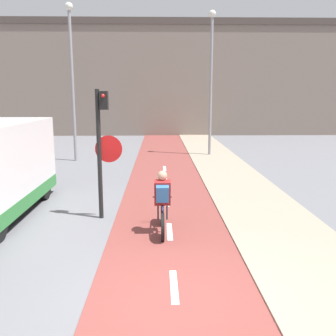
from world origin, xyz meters
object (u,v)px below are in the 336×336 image
object	(u,v)px
cyclist_near	(162,203)
traffic_light_pole	(102,140)
street_lamp_far	(72,67)
street_lamp_sidewalk	(211,70)

from	to	relation	value
cyclist_near	traffic_light_pole	bearing A→B (deg)	142.91
traffic_light_pole	street_lamp_far	size ratio (longest dim) A/B	0.45
street_lamp_sidewalk	cyclist_near	distance (m)	12.08
traffic_light_pole	street_lamp_far	xyz separation A→B (m)	(-2.60, 8.65, 2.35)
traffic_light_pole	street_lamp_far	bearing A→B (deg)	106.73
street_lamp_far	traffic_light_pole	bearing A→B (deg)	-73.27
street_lamp_far	street_lamp_sidewalk	bearing A→B (deg)	12.45
traffic_light_pole	cyclist_near	xyz separation A→B (m)	(1.47, -1.11, -1.30)
street_lamp_far	street_lamp_sidewalk	world-z (taller)	street_lamp_sidewalk
street_lamp_sidewalk	cyclist_near	size ratio (longest dim) A/B	4.40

